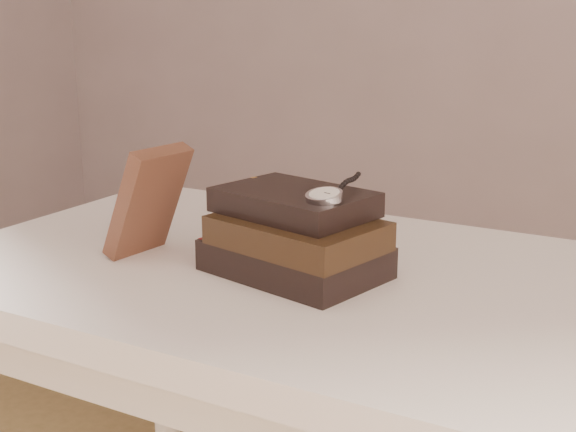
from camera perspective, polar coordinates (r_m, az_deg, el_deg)
The scene contains 5 objects.
table at distance 1.05m, azimuth 1.60°, elevation -8.57°, with size 1.00×0.60×0.75m.
book_stack at distance 0.98m, azimuth 0.56°, elevation -1.50°, with size 0.24×0.19×0.11m.
journal at distance 1.07m, azimuth -10.16°, elevation 1.07°, with size 0.02×0.10×0.16m, color #402218.
pocket_watch at distance 0.93m, azimuth 2.89°, elevation 1.61°, with size 0.05×0.15×0.02m.
eyeglasses at distance 1.08m, azimuth 0.07°, elevation 0.64°, with size 0.11×0.12×0.04m.
Camera 1 is at (0.45, -0.51, 1.08)m, focal length 48.75 mm.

